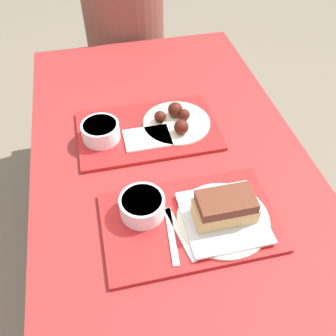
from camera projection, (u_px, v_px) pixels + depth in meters
ground_plane at (172, 288)px, 1.67m from camera, size 12.00×12.00×0.00m
picnic_table at (174, 192)px, 1.18m from camera, size 0.84×1.57×0.77m
picnic_bench_far at (131, 89)px, 2.07m from camera, size 0.79×0.28×0.46m
tray_near at (190, 222)px, 0.97m from camera, size 0.45×0.28×0.01m
tray_far at (148, 131)px, 1.22m from camera, size 0.45×0.28×0.01m
bowl_coleslaw_near at (142, 205)px, 0.96m from camera, size 0.12×0.12×0.06m
brisket_sandwich_plate at (224, 213)px, 0.95m from camera, size 0.24×0.24×0.09m
plastic_fork_near at (172, 235)px, 0.93m from camera, size 0.03×0.17×0.00m
plastic_knife_near at (180, 234)px, 0.94m from camera, size 0.05×0.17×0.00m
bowl_coleslaw_far at (101, 131)px, 1.16m from camera, size 0.12×0.12×0.06m
wings_plate_far at (176, 120)px, 1.22m from camera, size 0.22×0.22×0.06m
napkin_far at (147, 138)px, 1.18m from camera, size 0.15×0.10×0.01m
person_seated_across at (124, 21)px, 1.78m from camera, size 0.38×0.38×0.75m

